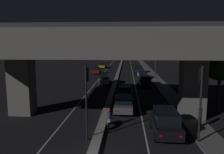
{
  "coord_description": "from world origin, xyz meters",
  "views": [
    {
      "loc": [
        2.03,
        -11.49,
        6.73
      ],
      "look_at": [
        -0.46,
        25.46,
        1.27
      ],
      "focal_mm": 35.0,
      "sensor_mm": 36.0,
      "label": 1
    }
  ],
  "objects_px": {
    "car_dark_blue_sixth": "(139,69)",
    "car_silver_lead_oncoming": "(105,78)",
    "traffic_light_left_of_median": "(86,89)",
    "motorcycle_white_filtering_near": "(109,119)",
    "motorcycle_blue_filtering_mid": "(116,102)",
    "street_lamp": "(154,57)",
    "car_white_fifth": "(142,75)",
    "car_black_lead": "(166,122)",
    "car_dark_red_second_oncoming": "(96,70)",
    "car_dark_blue_fourth": "(144,81)",
    "motorcycle_black_filtering_far": "(119,90)",
    "traffic_light_right_of_median": "(201,90)",
    "car_grey_second": "(124,104)",
    "car_dark_green_third": "(125,91)",
    "pedestrian_on_sidewalk": "(200,116)",
    "car_taxi_yellow_third_oncoming": "(102,66)"
  },
  "relations": [
    {
      "from": "traffic_light_right_of_median",
      "to": "street_lamp",
      "type": "relative_size",
      "value": 0.74
    },
    {
      "from": "motorcycle_black_filtering_far",
      "to": "traffic_light_right_of_median",
      "type": "bearing_deg",
      "value": -160.11
    },
    {
      "from": "traffic_light_left_of_median",
      "to": "street_lamp",
      "type": "xyz_separation_m",
      "value": [
        8.2,
        28.69,
        0.74
      ]
    },
    {
      "from": "car_taxi_yellow_third_oncoming",
      "to": "motorcycle_blue_filtering_mid",
      "type": "height_order",
      "value": "motorcycle_blue_filtering_mid"
    },
    {
      "from": "car_dark_blue_sixth",
      "to": "motorcycle_black_filtering_far",
      "type": "height_order",
      "value": "car_dark_blue_sixth"
    },
    {
      "from": "car_dark_blue_sixth",
      "to": "motorcycle_blue_filtering_mid",
      "type": "xyz_separation_m",
      "value": [
        -4.04,
        -30.22,
        -0.23
      ]
    },
    {
      "from": "car_dark_red_second_oncoming",
      "to": "car_taxi_yellow_third_oncoming",
      "type": "distance_m",
      "value": 12.9
    },
    {
      "from": "car_white_fifth",
      "to": "car_dark_red_second_oncoming",
      "type": "relative_size",
      "value": 1.1
    },
    {
      "from": "car_white_fifth",
      "to": "car_black_lead",
      "type": "bearing_deg",
      "value": 177.04
    },
    {
      "from": "car_black_lead",
      "to": "motorcycle_white_filtering_near",
      "type": "bearing_deg",
      "value": 72.97
    },
    {
      "from": "car_white_fifth",
      "to": "motorcycle_blue_filtering_mid",
      "type": "height_order",
      "value": "motorcycle_blue_filtering_mid"
    },
    {
      "from": "car_grey_second",
      "to": "car_dark_blue_fourth",
      "type": "bearing_deg",
      "value": -11.38
    },
    {
      "from": "street_lamp",
      "to": "car_black_lead",
      "type": "xyz_separation_m",
      "value": [
        -2.46,
        -27.52,
        -3.39
      ]
    },
    {
      "from": "traffic_light_left_of_median",
      "to": "car_white_fifth",
      "type": "height_order",
      "value": "traffic_light_left_of_median"
    },
    {
      "from": "car_grey_second",
      "to": "pedestrian_on_sidewalk",
      "type": "height_order",
      "value": "pedestrian_on_sidewalk"
    },
    {
      "from": "car_dark_blue_sixth",
      "to": "motorcycle_blue_filtering_mid",
      "type": "bearing_deg",
      "value": 173.93
    },
    {
      "from": "traffic_light_left_of_median",
      "to": "motorcycle_black_filtering_far",
      "type": "distance_m",
      "value": 15.12
    },
    {
      "from": "traffic_light_right_of_median",
      "to": "car_grey_second",
      "type": "height_order",
      "value": "traffic_light_right_of_median"
    },
    {
      "from": "car_dark_blue_sixth",
      "to": "car_silver_lead_oncoming",
      "type": "bearing_deg",
      "value": 158.79
    },
    {
      "from": "traffic_light_right_of_median",
      "to": "car_dark_green_third",
      "type": "relative_size",
      "value": 1.3
    },
    {
      "from": "car_black_lead",
      "to": "car_dark_blue_fourth",
      "type": "height_order",
      "value": "car_black_lead"
    },
    {
      "from": "car_dark_blue_fourth",
      "to": "car_white_fifth",
      "type": "relative_size",
      "value": 1.01
    },
    {
      "from": "street_lamp",
      "to": "car_white_fifth",
      "type": "distance_m",
      "value": 4.33
    },
    {
      "from": "motorcycle_black_filtering_far",
      "to": "car_dark_green_third",
      "type": "bearing_deg",
      "value": -148.68
    },
    {
      "from": "traffic_light_left_of_median",
      "to": "motorcycle_white_filtering_near",
      "type": "distance_m",
      "value": 4.18
    },
    {
      "from": "motorcycle_white_filtering_near",
      "to": "street_lamp",
      "type": "bearing_deg",
      "value": -12.89
    },
    {
      "from": "car_grey_second",
      "to": "motorcycle_black_filtering_far",
      "type": "height_order",
      "value": "car_grey_second"
    },
    {
      "from": "motorcycle_black_filtering_far",
      "to": "motorcycle_white_filtering_near",
      "type": "bearing_deg",
      "value": 175.76
    },
    {
      "from": "traffic_light_left_of_median",
      "to": "motorcycle_white_filtering_near",
      "type": "relative_size",
      "value": 2.82
    },
    {
      "from": "car_dark_blue_fourth",
      "to": "car_taxi_yellow_third_oncoming",
      "type": "distance_m",
      "value": 29.33
    },
    {
      "from": "car_dark_green_third",
      "to": "car_grey_second",
      "type": "bearing_deg",
      "value": 177.33
    },
    {
      "from": "traffic_light_right_of_median",
      "to": "car_silver_lead_oncoming",
      "type": "height_order",
      "value": "traffic_light_right_of_median"
    },
    {
      "from": "car_black_lead",
      "to": "motorcycle_blue_filtering_mid",
      "type": "relative_size",
      "value": 2.2
    },
    {
      "from": "car_dark_blue_sixth",
      "to": "motorcycle_white_filtering_near",
      "type": "xyz_separation_m",
      "value": [
        -4.36,
        -35.7,
        -0.23
      ]
    },
    {
      "from": "traffic_light_right_of_median",
      "to": "motorcycle_black_filtering_far",
      "type": "distance_m",
      "value": 16.16
    },
    {
      "from": "car_white_fifth",
      "to": "pedestrian_on_sidewalk",
      "type": "xyz_separation_m",
      "value": [
        2.76,
        -26.59,
        0.27
      ]
    },
    {
      "from": "car_white_fifth",
      "to": "car_dark_blue_sixth",
      "type": "distance_m",
      "value": 8.95
    },
    {
      "from": "car_dark_green_third",
      "to": "motorcycle_black_filtering_far",
      "type": "height_order",
      "value": "motorcycle_black_filtering_far"
    },
    {
      "from": "motorcycle_black_filtering_far",
      "to": "street_lamp",
      "type": "bearing_deg",
      "value": -26.61
    },
    {
      "from": "car_dark_green_third",
      "to": "car_white_fifth",
      "type": "distance_m",
      "value": 16.16
    },
    {
      "from": "motorcycle_white_filtering_near",
      "to": "pedestrian_on_sidewalk",
      "type": "height_order",
      "value": "pedestrian_on_sidewalk"
    },
    {
      "from": "traffic_light_right_of_median",
      "to": "car_dark_red_second_oncoming",
      "type": "distance_m",
      "value": 37.74
    },
    {
      "from": "traffic_light_right_of_median",
      "to": "car_taxi_yellow_third_oncoming",
      "type": "xyz_separation_m",
      "value": [
        -12.16,
        48.52,
        -3.05
      ]
    },
    {
      "from": "motorcycle_white_filtering_near",
      "to": "motorcycle_black_filtering_far",
      "type": "relative_size",
      "value": 0.97
    },
    {
      "from": "car_dark_blue_fourth",
      "to": "motorcycle_white_filtering_near",
      "type": "distance_m",
      "value": 18.98
    },
    {
      "from": "car_dark_blue_fourth",
      "to": "motorcycle_white_filtering_near",
      "type": "relative_size",
      "value": 2.52
    },
    {
      "from": "motorcycle_white_filtering_near",
      "to": "motorcycle_black_filtering_far",
      "type": "distance_m",
      "value": 12.18
    },
    {
      "from": "car_silver_lead_oncoming",
      "to": "car_dark_red_second_oncoming",
      "type": "xyz_separation_m",
      "value": [
        -3.37,
        13.38,
        -0.2
      ]
    },
    {
      "from": "car_dark_blue_fourth",
      "to": "car_dark_red_second_oncoming",
      "type": "height_order",
      "value": "car_dark_blue_fourth"
    },
    {
      "from": "street_lamp",
      "to": "pedestrian_on_sidewalk",
      "type": "height_order",
      "value": "street_lamp"
    }
  ]
}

